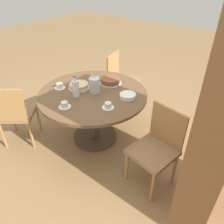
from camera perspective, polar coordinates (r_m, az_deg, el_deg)
The scene contains 14 objects.
ground_plane at distance 3.09m, azimuth -4.41°, elevation -6.50°, with size 14.00×14.00×0.00m, color #937047.
dining_table at distance 2.76m, azimuth -4.92°, elevation 2.50°, with size 1.33×1.33×0.71m.
chair_a at distance 3.60m, azimuth 2.23°, elevation 8.76°, with size 0.50×0.50×0.87m.
chair_b at distance 2.99m, azimuth -23.97°, elevation -0.15°, with size 0.59×0.59×0.87m.
chair_c at distance 2.30m, azimuth 11.63°, elevation -8.79°, with size 0.49×0.49×0.87m.
bookshelf at distance 1.90m, azimuth 26.87°, elevation -3.58°, with size 0.90×0.28×1.99m.
coffee_pot at distance 2.64m, azimuth -4.59°, elevation 7.15°, with size 0.13×0.13×0.23m.
water_bottle at distance 2.58m, azimuth -9.47°, elevation 6.20°, with size 0.08×0.08×0.27m.
cake_main at distance 2.88m, azimuth -0.40°, elevation 8.17°, with size 0.28×0.28×0.07m.
cake_second at distance 2.79m, azimuth -8.64°, elevation 6.76°, with size 0.26×0.26×0.06m.
cup_a at distance 2.43m, azimuth -12.29°, elevation 1.78°, with size 0.14×0.14×0.07m.
cup_b at distance 2.36m, azimuth -1.05°, elevation 1.62°, with size 0.14×0.14×0.07m.
cup_c at distance 2.84m, azimuth -13.53°, elevation 6.55°, with size 0.14×0.14×0.07m.
plate_stack at distance 2.56m, azimuth 4.13°, elevation 4.22°, with size 0.19×0.19×0.05m.
Camera 1 is at (1.69, 1.63, 2.01)m, focal length 35.00 mm.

